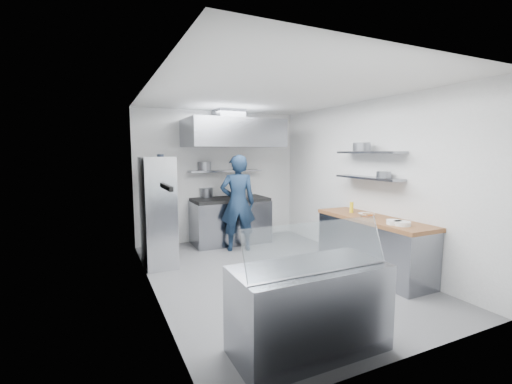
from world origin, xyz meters
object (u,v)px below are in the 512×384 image
gas_range (230,222)px  chef (238,203)px  wire_rack (158,211)px  display_case (309,309)px

gas_range → chef: bearing=-96.6°
wire_rack → display_case: wire_rack is taller
gas_range → wire_rack: (-1.63, -0.82, 0.48)m
gas_range → display_case: (-0.76, -4.10, -0.03)m
gas_range → display_case: 4.17m
chef → wire_rack: 1.57m
chef → display_case: size_ratio=1.25×
wire_rack → display_case: (0.87, -3.28, -0.50)m
gas_range → display_case: gas_range is taller
wire_rack → gas_range: bearing=26.6°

